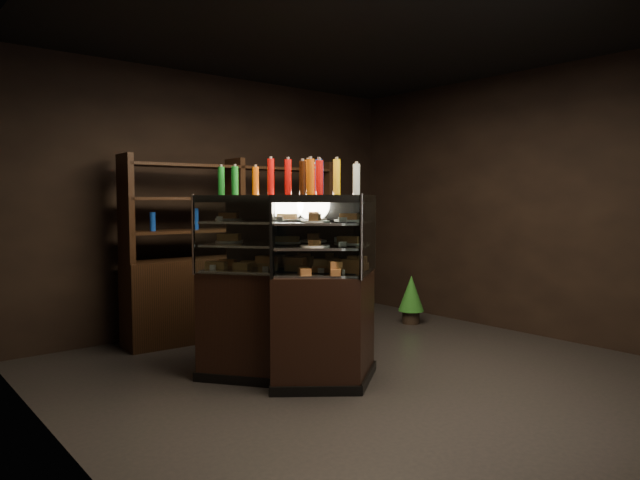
% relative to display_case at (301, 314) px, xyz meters
% --- Properties ---
extents(ground, '(5.00, 5.00, 0.00)m').
position_rel_display_case_xyz_m(ground, '(0.42, -0.41, -0.53)').
color(ground, black).
rests_on(ground, ground).
extents(room_shell, '(5.02, 5.02, 3.01)m').
position_rel_display_case_xyz_m(room_shell, '(0.42, -0.41, 1.41)').
color(room_shell, black).
rests_on(room_shell, ground).
extents(display_case, '(1.75, 1.61, 1.59)m').
position_rel_display_case_xyz_m(display_case, '(0.00, 0.00, 0.00)').
color(display_case, black).
rests_on(display_case, ground).
extents(food_display, '(1.24, 1.15, 0.48)m').
position_rel_display_case_xyz_m(food_display, '(-0.00, -0.01, 0.65)').
color(food_display, '#DA974E').
rests_on(food_display, display_case).
extents(bottles_top, '(1.06, 1.02, 0.30)m').
position_rel_display_case_xyz_m(bottles_top, '(0.00, 0.00, 1.19)').
color(bottles_top, yellow).
rests_on(bottles_top, display_case).
extents(potted_conifer, '(0.32, 0.32, 0.68)m').
position_rel_display_case_xyz_m(potted_conifer, '(2.28, 0.72, -0.14)').
color(potted_conifer, black).
rests_on(potted_conifer, ground).
extents(back_shelving, '(2.55, 0.55, 2.00)m').
position_rel_display_case_xyz_m(back_shelving, '(0.33, 1.64, 0.08)').
color(back_shelving, black).
rests_on(back_shelving, ground).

